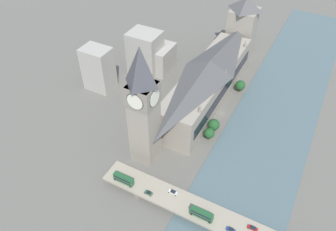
% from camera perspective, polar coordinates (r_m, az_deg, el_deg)
% --- Properties ---
extents(ground_plane, '(600.00, 600.00, 0.00)m').
position_cam_1_polar(ground_plane, '(212.60, 9.43, 0.31)').
color(ground_plane, '#605E56').
extents(river_water, '(49.14, 360.00, 0.30)m').
position_cam_1_polar(river_water, '(208.48, 17.26, -2.30)').
color(river_water, '#4C6066').
rests_on(river_water, ground_plane).
extents(parliament_hall, '(23.60, 101.25, 31.11)m').
position_cam_1_polar(parliament_hall, '(212.45, 6.99, 5.93)').
color(parliament_hall, gray).
rests_on(parliament_hall, ground_plane).
extents(clock_tower, '(13.77, 13.77, 69.17)m').
position_cam_1_polar(clock_tower, '(159.97, -4.35, 1.74)').
color(clock_tower, gray).
rests_on(clock_tower, ground_plane).
extents(victoria_tower, '(19.39, 19.39, 50.96)m').
position_cam_1_polar(victoria_tower, '(261.28, 12.79, 14.61)').
color(victoria_tower, gray).
rests_on(victoria_tower, ground_plane).
extents(road_bridge, '(130.28, 13.10, 4.71)m').
position_cam_1_polar(road_bridge, '(158.45, 10.36, -18.08)').
color(road_bridge, gray).
rests_on(road_bridge, ground_plane).
extents(double_decker_bus_mid, '(11.01, 2.63, 4.73)m').
position_cam_1_polar(double_decker_bus_mid, '(155.31, 5.89, -16.67)').
color(double_decker_bus_mid, '#235B33').
rests_on(double_decker_bus_mid, road_bridge).
extents(double_decker_bus_rear, '(10.91, 2.62, 4.91)m').
position_cam_1_polar(double_decker_bus_rear, '(166.92, -7.76, -10.86)').
color(double_decker_bus_rear, '#235B33').
rests_on(double_decker_bus_rear, road_bridge).
extents(car_northbound_mid, '(4.54, 1.80, 1.32)m').
position_cam_1_polar(car_northbound_mid, '(157.84, 14.55, -18.44)').
color(car_northbound_mid, maroon).
rests_on(car_northbound_mid, road_bridge).
extents(car_southbound_lead, '(4.09, 1.92, 1.31)m').
position_cam_1_polar(car_southbound_lead, '(163.36, -3.41, -13.29)').
color(car_southbound_lead, '#2D5638').
rests_on(car_southbound_lead, road_bridge).
extents(car_southbound_mid, '(4.69, 1.82, 1.46)m').
position_cam_1_polar(car_southbound_mid, '(163.26, 0.86, -13.19)').
color(car_southbound_mid, silver).
rests_on(car_southbound_mid, road_bridge).
extents(car_southbound_tail, '(3.97, 1.76, 1.45)m').
position_cam_1_polar(car_southbound_tail, '(155.34, 10.91, -18.96)').
color(car_southbound_tail, navy).
rests_on(car_southbound_tail, road_bridge).
extents(city_block_west, '(22.01, 18.23, 31.07)m').
position_cam_1_polar(city_block_west, '(240.84, -4.00, 10.92)').
color(city_block_west, '#A39E93').
rests_on(city_block_west, ground_plane).
extents(city_block_center, '(21.44, 21.99, 19.34)m').
position_cam_1_polar(city_block_center, '(245.57, -1.86, 10.06)').
color(city_block_center, '#A39E93').
rests_on(city_block_center, ground_plane).
extents(city_block_east, '(18.96, 14.15, 30.66)m').
position_cam_1_polar(city_block_east, '(227.80, -12.03, 7.97)').
color(city_block_east, '#A39E93').
rests_on(city_block_east, ground_plane).
extents(tree_embankment_near, '(6.98, 6.98, 9.72)m').
position_cam_1_polar(tree_embankment_near, '(195.06, 7.96, -1.60)').
color(tree_embankment_near, brown).
rests_on(tree_embankment_near, ground_plane).
extents(tree_embankment_mid, '(6.81, 6.81, 8.97)m').
position_cam_1_polar(tree_embankment_mid, '(229.48, 12.49, 5.17)').
color(tree_embankment_mid, brown).
rests_on(tree_embankment_mid, ground_plane).
extents(tree_embankment_far, '(6.17, 6.17, 8.57)m').
position_cam_1_polar(tree_embankment_far, '(190.77, 7.20, -3.05)').
color(tree_embankment_far, brown).
rests_on(tree_embankment_far, ground_plane).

